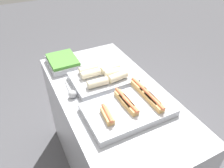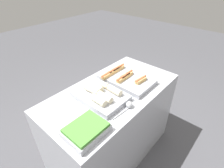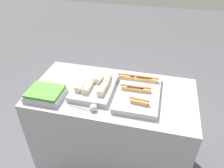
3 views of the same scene
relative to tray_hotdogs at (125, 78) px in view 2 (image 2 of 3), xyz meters
The scene contains 6 objects.
ground_plane 1.00m from the tray_hotdogs, behind, with size 12.00×12.00×0.00m, color #4C4C51.
counter 0.55m from the tray_hotdogs, behind, with size 1.40×0.72×0.94m.
tray_hotdogs is the anchor object (origin of this frame).
tray_wraps 0.37m from the tray_hotdogs, behind, with size 0.33×0.46×0.11m.
tray_side_front 0.76m from the tray_hotdogs, 163.68° to the right, with size 0.30×0.24×0.07m.
serving_spoon_near 0.42m from the tray_hotdogs, 138.45° to the right, with size 0.23×0.06×0.06m.
Camera 2 is at (-1.02, -0.89, 1.94)m, focal length 28.00 mm.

